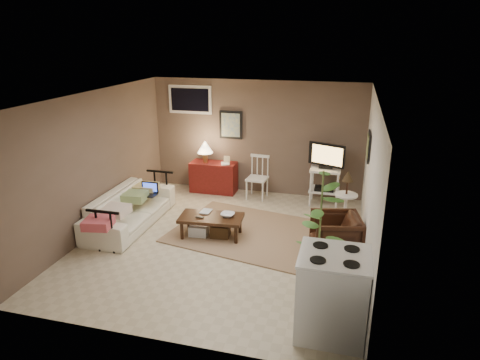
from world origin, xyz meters
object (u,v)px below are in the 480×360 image
(spindle_chair, at_px, (257,179))
(armchair, at_px, (335,234))
(coffee_table, at_px, (211,225))
(stove, at_px, (332,294))
(red_console, at_px, (213,174))
(tv_stand, at_px, (325,173))
(side_table, at_px, (346,193))
(potted_plant, at_px, (320,228))
(sofa, at_px, (130,203))

(spindle_chair, distance_m, armchair, 2.72)
(coffee_table, relative_size, stove, 1.08)
(red_console, distance_m, armchair, 3.52)
(tv_stand, bearing_deg, red_console, 176.98)
(red_console, relative_size, armchair, 1.55)
(coffee_table, distance_m, red_console, 2.23)
(red_console, relative_size, side_table, 1.09)
(red_console, relative_size, stove, 1.12)
(tv_stand, distance_m, armchair, 2.16)
(armchair, bearing_deg, stove, -11.29)
(coffee_table, distance_m, side_table, 2.42)
(potted_plant, xyz_separation_m, stove, (0.23, -0.84, -0.40))
(tv_stand, height_order, stove, tv_stand)
(sofa, relative_size, spindle_chair, 2.37)
(red_console, bearing_deg, armchair, -39.51)
(sofa, bearing_deg, side_table, -77.09)
(sofa, xyz_separation_m, stove, (3.66, -2.09, 0.09))
(tv_stand, xyz_separation_m, potted_plant, (0.13, -3.14, 0.24))
(side_table, relative_size, stove, 1.03)
(armchair, height_order, potted_plant, potted_plant)
(potted_plant, bearing_deg, coffee_table, 148.67)
(sofa, bearing_deg, stove, -119.76)
(potted_plant, distance_m, stove, 0.96)
(side_table, xyz_separation_m, stove, (-0.08, -2.95, -0.15))
(coffee_table, distance_m, stove, 2.90)
(coffee_table, height_order, spindle_chair, spindle_chair)
(side_table, bearing_deg, coffee_table, -156.12)
(coffee_table, xyz_separation_m, armchair, (2.06, -0.11, 0.15))
(stove, bearing_deg, sofa, 150.24)
(red_console, distance_m, tv_stand, 2.41)
(sofa, xyz_separation_m, spindle_chair, (1.92, 1.90, 0.00))
(spindle_chair, distance_m, potted_plant, 3.53)
(coffee_table, bearing_deg, stove, -43.36)
(red_console, xyz_separation_m, armchair, (2.71, -2.24, -0.03))
(tv_stand, relative_size, potted_plant, 0.74)
(coffee_table, distance_m, sofa, 1.57)
(sofa, relative_size, red_console, 1.86)
(armchair, distance_m, stove, 1.88)
(red_console, distance_m, side_table, 3.07)
(sofa, xyz_separation_m, armchair, (3.62, -0.22, -0.05))
(sofa, distance_m, armchair, 3.62)
(red_console, height_order, spindle_chair, red_console)
(side_table, height_order, armchair, side_table)
(spindle_chair, distance_m, side_table, 2.11)
(armchair, relative_size, potted_plant, 0.43)
(red_console, xyz_separation_m, side_table, (2.83, -1.16, 0.26))
(potted_plant, height_order, stove, potted_plant)
(tv_stand, bearing_deg, potted_plant, -87.56)
(coffee_table, height_order, side_table, side_table)
(side_table, distance_m, stove, 2.95)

